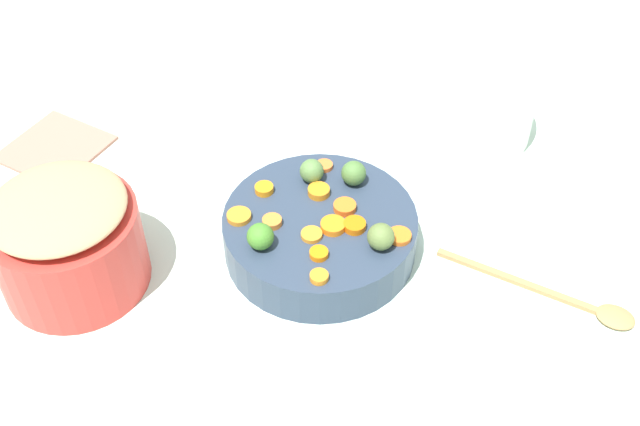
# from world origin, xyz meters

# --- Properties ---
(tabletop) EXTENTS (2.40, 2.40, 0.02)m
(tabletop) POSITION_xyz_m (0.00, 0.00, 0.01)
(tabletop) COLOR silver
(tabletop) RESTS_ON ground
(serving_bowl_carrots) EXTENTS (0.30, 0.30, 0.07)m
(serving_bowl_carrots) POSITION_xyz_m (0.01, 0.01, 0.06)
(serving_bowl_carrots) COLOR #2D3A4F
(serving_bowl_carrots) RESTS_ON tabletop
(metal_pot) EXTENTS (0.22, 0.22, 0.13)m
(metal_pot) POSITION_xyz_m (0.21, -0.31, 0.09)
(metal_pot) COLOR red
(metal_pot) RESTS_ON tabletop
(stuffing_mound) EXTENTS (0.20, 0.20, 0.03)m
(stuffing_mound) POSITION_xyz_m (0.21, -0.31, 0.17)
(stuffing_mound) COLOR tan
(stuffing_mound) RESTS_ON metal_pot
(carrot_slice_0) EXTENTS (0.04, 0.04, 0.01)m
(carrot_slice_0) POSITION_xyz_m (-0.10, -0.03, 0.09)
(carrot_slice_0) COLOR orange
(carrot_slice_0) RESTS_ON serving_bowl_carrots
(carrot_slice_1) EXTENTS (0.05, 0.05, 0.01)m
(carrot_slice_1) POSITION_xyz_m (0.05, 0.01, 0.09)
(carrot_slice_1) COLOR orange
(carrot_slice_1) RESTS_ON serving_bowl_carrots
(carrot_slice_2) EXTENTS (0.05, 0.05, 0.01)m
(carrot_slice_2) POSITION_xyz_m (0.01, 0.14, 0.09)
(carrot_slice_2) COLOR orange
(carrot_slice_2) RESTS_ON serving_bowl_carrots
(carrot_slice_3) EXTENTS (0.04, 0.04, 0.01)m
(carrot_slice_3) POSITION_xyz_m (-0.02, 0.04, 0.10)
(carrot_slice_3) COLOR orange
(carrot_slice_3) RESTS_ON serving_bowl_carrots
(carrot_slice_4) EXTENTS (0.04, 0.04, 0.01)m
(carrot_slice_4) POSITION_xyz_m (0.05, -0.05, 0.10)
(carrot_slice_4) COLOR orange
(carrot_slice_4) RESTS_ON serving_bowl_carrots
(carrot_slice_5) EXTENTS (0.03, 0.03, 0.01)m
(carrot_slice_5) POSITION_xyz_m (0.09, 0.04, 0.09)
(carrot_slice_5) COLOR orange
(carrot_slice_5) RESTS_ON serving_bowl_carrots
(carrot_slice_6) EXTENTS (0.04, 0.04, 0.01)m
(carrot_slice_6) POSITION_xyz_m (-0.01, -0.09, 0.10)
(carrot_slice_6) COLOR orange
(carrot_slice_6) RESTS_ON serving_bowl_carrots
(carrot_slice_7) EXTENTS (0.05, 0.05, 0.01)m
(carrot_slice_7) POSITION_xyz_m (0.03, 0.04, 0.10)
(carrot_slice_7) COLOR orange
(carrot_slice_7) RESTS_ON serving_bowl_carrots
(carrot_slice_8) EXTENTS (0.05, 0.05, 0.01)m
(carrot_slice_8) POSITION_xyz_m (0.06, -0.10, 0.09)
(carrot_slice_8) COLOR orange
(carrot_slice_8) RESTS_ON serving_bowl_carrots
(carrot_slice_9) EXTENTS (0.05, 0.05, 0.01)m
(carrot_slice_9) POSITION_xyz_m (-0.03, -0.01, 0.10)
(carrot_slice_9) COLOR orange
(carrot_slice_9) RESTS_ON serving_bowl_carrots
(carrot_slice_10) EXTENTS (0.03, 0.03, 0.01)m
(carrot_slice_10) POSITION_xyz_m (0.13, 0.06, 0.09)
(carrot_slice_10) COLOR orange
(carrot_slice_10) RESTS_ON serving_bowl_carrots
(carrot_slice_11) EXTENTS (0.04, 0.04, 0.01)m
(carrot_slice_11) POSITION_xyz_m (0.01, 0.07, 0.10)
(carrot_slice_11) COLOR orange
(carrot_slice_11) RESTS_ON serving_bowl_carrots
(brussels_sprout_0) EXTENTS (0.04, 0.04, 0.04)m
(brussels_sprout_0) POSITION_xyz_m (-0.06, -0.03, 0.11)
(brussels_sprout_0) COLOR #557A40
(brussels_sprout_0) RESTS_ON serving_bowl_carrots
(brussels_sprout_1) EXTENTS (0.04, 0.04, 0.04)m
(brussels_sprout_1) POSITION_xyz_m (0.03, 0.11, 0.11)
(brussels_sprout_1) COLOR #5E743B
(brussels_sprout_1) RESTS_ON serving_bowl_carrots
(brussels_sprout_2) EXTENTS (0.04, 0.04, 0.04)m
(brussels_sprout_2) POSITION_xyz_m (0.10, -0.05, 0.11)
(brussels_sprout_2) COLOR #447F29
(brussels_sprout_2) RESTS_ON serving_bowl_carrots
(brussels_sprout_3) EXTENTS (0.04, 0.04, 0.04)m
(brussels_sprout_3) POSITION_xyz_m (-0.08, 0.03, 0.11)
(brussels_sprout_3) COLOR #4C7438
(brussels_sprout_3) RESTS_ON serving_bowl_carrots
(wooden_spoon) EXTENTS (0.06, 0.31, 0.01)m
(wooden_spoon) POSITION_xyz_m (-0.03, 0.40, 0.03)
(wooden_spoon) COLOR #A77F4E
(wooden_spoon) RESTS_ON tabletop
(casserole_dish) EXTENTS (0.25, 0.25, 0.09)m
(casserole_dish) POSITION_xyz_m (-0.36, 0.14, 0.06)
(casserole_dish) COLOR white
(casserole_dish) RESTS_ON tabletop
(dish_towel) EXTENTS (0.18, 0.18, 0.01)m
(dish_towel) POSITION_xyz_m (-0.03, -0.52, 0.02)
(dish_towel) COLOR #B07462
(dish_towel) RESTS_ON tabletop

